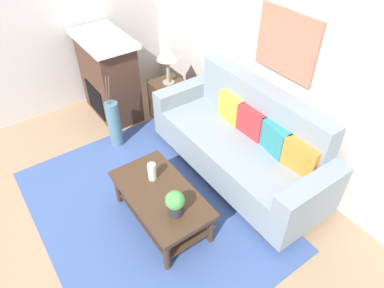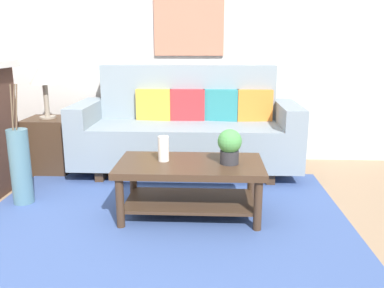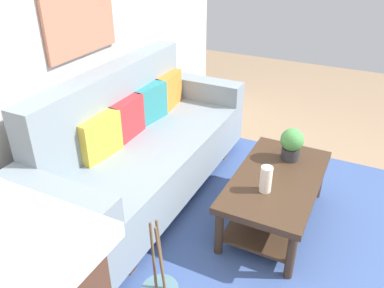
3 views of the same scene
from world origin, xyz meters
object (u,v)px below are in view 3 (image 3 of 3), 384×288
object	(u,v)px
throw_pillow_crimson	(126,119)
potted_plant_tabletop	(292,143)
throw_pillow_teal	(149,103)
coffee_table	(276,190)
throw_pillow_orange	(169,90)
tabletop_vase	(266,179)
throw_pillow_mustard	(99,137)
framed_painting	(79,10)
couch	(142,149)

from	to	relation	value
throw_pillow_crimson	potted_plant_tabletop	size ratio (longest dim) A/B	1.37
throw_pillow_teal	coffee_table	xyz separation A→B (m)	(-0.25, -1.25, -0.37)
throw_pillow_teal	throw_pillow_orange	bearing A→B (deg)	0.00
tabletop_vase	throw_pillow_mustard	bearing A→B (deg)	101.19
throw_pillow_teal	framed_painting	world-z (taller)	framed_painting
tabletop_vase	throw_pillow_crimson	bearing A→B (deg)	84.91
throw_pillow_teal	coffee_table	size ratio (longest dim) A/B	0.33
throw_pillow_orange	coffee_table	bearing A→B (deg)	-115.76
tabletop_vase	potted_plant_tabletop	distance (m)	0.50
throw_pillow_mustard	throw_pillow_teal	world-z (taller)	same
throw_pillow_orange	throw_pillow_teal	bearing A→B (deg)	180.00
throw_pillow_teal	throw_pillow_orange	distance (m)	0.35
coffee_table	tabletop_vase	distance (m)	0.29
couch	coffee_table	world-z (taller)	couch
throw_pillow_crimson	throw_pillow_orange	world-z (taller)	same
throw_pillow_mustard	tabletop_vase	world-z (taller)	throw_pillow_mustard
throw_pillow_teal	tabletop_vase	bearing A→B (deg)	-110.61
coffee_table	potted_plant_tabletop	size ratio (longest dim) A/B	4.20
throw_pillow_teal	tabletop_vase	size ratio (longest dim) A/B	1.87
tabletop_vase	throw_pillow_orange	bearing A→B (deg)	56.46
throw_pillow_teal	couch	bearing A→B (deg)	-160.14
framed_painting	throw_pillow_teal	bearing A→B (deg)	-44.43
couch	coffee_table	xyz separation A→B (m)	(0.09, -1.12, -0.12)
throw_pillow_mustard	couch	bearing A→B (deg)	-19.86
throw_pillow_mustard	throw_pillow_crimson	size ratio (longest dim) A/B	1.00
tabletop_vase	throw_pillow_teal	bearing A→B (deg)	69.39
throw_pillow_mustard	tabletop_vase	bearing A→B (deg)	-78.81
throw_pillow_orange	framed_painting	xyz separation A→B (m)	(-0.70, 0.34, 0.82)
couch	tabletop_vase	world-z (taller)	couch
throw_pillow_crimson	throw_pillow_teal	size ratio (longest dim) A/B	1.00
throw_pillow_teal	tabletop_vase	distance (m)	1.30
throw_pillow_mustard	framed_painting	bearing A→B (deg)	44.43
couch	coffee_table	distance (m)	1.13
throw_pillow_mustard	framed_painting	distance (m)	0.95
couch	potted_plant_tabletop	size ratio (longest dim) A/B	8.51
framed_painting	coffee_table	bearing A→B (deg)	-86.59
couch	framed_painting	size ratio (longest dim) A/B	2.97
coffee_table	couch	bearing A→B (deg)	94.83
throw_pillow_teal	potted_plant_tabletop	bearing A→B (deg)	-88.18
couch	throw_pillow_orange	bearing A→B (deg)	10.24
throw_pillow_crimson	tabletop_vase	xyz separation A→B (m)	(-0.11, -1.21, -0.15)
throw_pillow_crimson	throw_pillow_orange	bearing A→B (deg)	0.00
coffee_table	throw_pillow_orange	bearing A→B (deg)	64.24
couch	throw_pillow_mustard	size ratio (longest dim) A/B	6.20
throw_pillow_mustard	throw_pillow_teal	bearing A→B (deg)	0.00
throw_pillow_orange	throw_pillow_crimson	bearing A→B (deg)	180.00
throw_pillow_crimson	framed_painting	distance (m)	0.88
throw_pillow_mustard	coffee_table	distance (m)	1.37
throw_pillow_orange	tabletop_vase	size ratio (longest dim) A/B	1.87
throw_pillow_mustard	throw_pillow_orange	world-z (taller)	same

